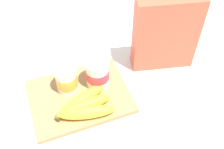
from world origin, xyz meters
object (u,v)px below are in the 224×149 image
(yogurt_cup_back, at_px, (97,73))
(yogurt_cup_front, at_px, (66,79))
(banana_bunch, at_px, (84,106))
(cutting_board, at_px, (80,97))
(cereal_box, at_px, (166,34))
(spoon, at_px, (8,128))

(yogurt_cup_back, bearing_deg, yogurt_cup_front, 172.31)
(yogurt_cup_back, distance_m, banana_bunch, 0.11)
(cutting_board, height_order, banana_bunch, banana_bunch)
(cereal_box, distance_m, yogurt_cup_front, 0.33)
(banana_bunch, xyz_separation_m, spoon, (-0.21, 0.03, -0.03))
(cereal_box, distance_m, spoon, 0.53)
(cutting_board, bearing_deg, yogurt_cup_front, 125.56)
(yogurt_cup_front, xyz_separation_m, banana_bunch, (0.02, -0.09, -0.02))
(cereal_box, xyz_separation_m, banana_bunch, (-0.30, -0.11, -0.09))
(yogurt_cup_front, bearing_deg, cereal_box, 2.29)
(cereal_box, bearing_deg, yogurt_cup_front, -164.69)
(cereal_box, height_order, spoon, cereal_box)
(yogurt_cup_front, distance_m, spoon, 0.21)
(cutting_board, bearing_deg, cereal_box, 9.29)
(spoon, bearing_deg, banana_bunch, -6.94)
(banana_bunch, bearing_deg, yogurt_cup_back, 49.96)
(yogurt_cup_front, bearing_deg, cutting_board, -54.44)
(cereal_box, bearing_deg, banana_bunch, -147.42)
(yogurt_cup_back, relative_size, spoon, 0.74)
(yogurt_cup_front, distance_m, banana_bunch, 0.10)
(yogurt_cup_front, relative_size, banana_bunch, 0.49)
(spoon, bearing_deg, cutting_board, 8.18)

